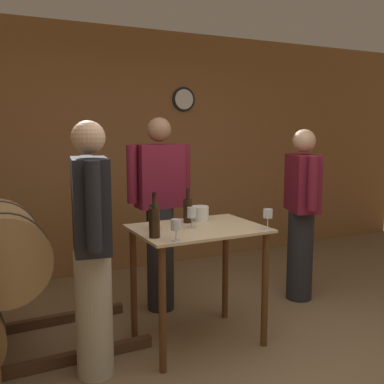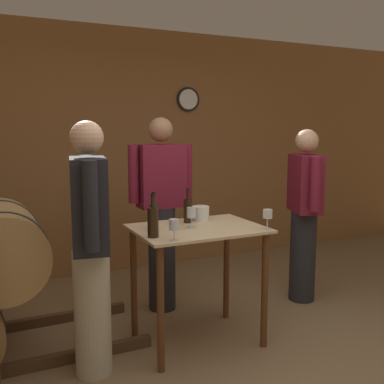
# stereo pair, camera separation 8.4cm
# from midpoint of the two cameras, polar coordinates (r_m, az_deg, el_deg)

# --- Properties ---
(back_wall) EXTENTS (8.40, 0.08, 2.70)m
(back_wall) POSITION_cam_midpoint_polar(r_m,az_deg,el_deg) (5.12, -8.81, 5.09)
(back_wall) COLOR brown
(back_wall) RESTS_ON ground_plane
(tasting_table) EXTENTS (0.94, 0.69, 0.89)m
(tasting_table) POSITION_cam_midpoint_polar(r_m,az_deg,el_deg) (3.37, 0.05, -7.64)
(tasting_table) COLOR #D1B284
(tasting_table) RESTS_ON ground_plane
(wine_bottle_far_left) EXTENTS (0.07, 0.07, 0.29)m
(wine_bottle_far_left) POSITION_cam_midpoint_polar(r_m,az_deg,el_deg) (3.01, -5.60, -3.74)
(wine_bottle_far_left) COLOR black
(wine_bottle_far_left) RESTS_ON tasting_table
(wine_bottle_left) EXTENTS (0.07, 0.07, 0.27)m
(wine_bottle_left) POSITION_cam_midpoint_polar(r_m,az_deg,el_deg) (3.23, -5.55, -3.02)
(wine_bottle_left) COLOR black
(wine_bottle_left) RESTS_ON tasting_table
(wine_bottle_center) EXTENTS (0.07, 0.07, 0.27)m
(wine_bottle_center) POSITION_cam_midpoint_polar(r_m,az_deg,el_deg) (3.46, -1.26, -2.24)
(wine_bottle_center) COLOR black
(wine_bottle_center) RESTS_ON tasting_table
(wine_glass_near_left) EXTENTS (0.07, 0.07, 0.14)m
(wine_glass_near_left) POSITION_cam_midpoint_polar(r_m,az_deg,el_deg) (2.91, -2.88, -4.28)
(wine_glass_near_left) COLOR silver
(wine_glass_near_left) RESTS_ON tasting_table
(wine_glass_near_center) EXTENTS (0.07, 0.07, 0.15)m
(wine_glass_near_center) POSITION_cam_midpoint_polar(r_m,az_deg,el_deg) (3.29, -0.76, -2.72)
(wine_glass_near_center) COLOR silver
(wine_glass_near_center) RESTS_ON tasting_table
(wine_glass_near_right) EXTENTS (0.07, 0.07, 0.15)m
(wine_glass_near_right) POSITION_cam_midpoint_polar(r_m,az_deg,el_deg) (3.27, 8.88, -2.82)
(wine_glass_near_right) COLOR silver
(wine_glass_near_right) RESTS_ON tasting_table
(ice_bucket) EXTENTS (0.13, 0.13, 0.11)m
(ice_bucket) POSITION_cam_midpoint_polar(r_m,az_deg,el_deg) (3.55, 0.36, -2.72)
(ice_bucket) COLOR white
(ice_bucket) RESTS_ON tasting_table
(person_host) EXTENTS (0.29, 0.58, 1.67)m
(person_host) POSITION_cam_midpoint_polar(r_m,az_deg,el_deg) (2.96, -13.41, -6.56)
(person_host) COLOR #B7AD93
(person_host) RESTS_ON ground_plane
(person_visitor_with_scarf) EXTENTS (0.59, 0.24, 1.71)m
(person_visitor_with_scarf) POSITION_cam_midpoint_polar(r_m,az_deg,el_deg) (3.95, -4.72, -2.30)
(person_visitor_with_scarf) COLOR #232328
(person_visitor_with_scarf) RESTS_ON ground_plane
(person_visitor_bearded) EXTENTS (0.34, 0.56, 1.61)m
(person_visitor_bearded) POSITION_cam_midpoint_polar(r_m,az_deg,el_deg) (4.30, 13.20, -2.41)
(person_visitor_bearded) COLOR #232328
(person_visitor_bearded) RESTS_ON ground_plane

